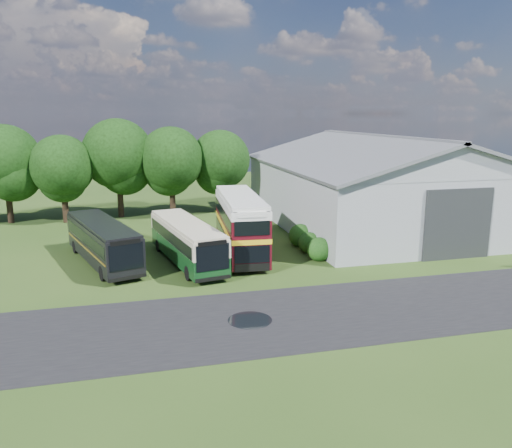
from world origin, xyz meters
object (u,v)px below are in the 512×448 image
object	(u,v)px
bus_maroon_double	(240,225)
storage_shed	(377,179)
bus_dark_single	(103,242)
bus_green_single	(187,241)

from	to	relation	value
bus_maroon_double	storage_shed	bearing A→B (deg)	30.80
storage_shed	bus_dark_single	bearing A→B (deg)	-163.41
storage_shed	bus_dark_single	world-z (taller)	storage_shed
storage_shed	bus_dark_single	distance (m)	25.13
storage_shed	bus_maroon_double	world-z (taller)	storage_shed
bus_green_single	bus_maroon_double	distance (m)	4.22
storage_shed	bus_green_single	size ratio (longest dim) A/B	2.34
bus_dark_single	storage_shed	bearing A→B (deg)	-1.24
bus_maroon_double	bus_dark_single	world-z (taller)	bus_maroon_double
bus_green_single	storage_shed	bearing A→B (deg)	13.55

